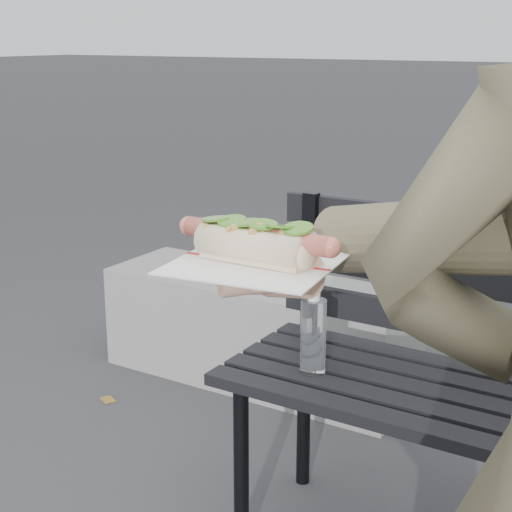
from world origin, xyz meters
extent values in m
cylinder|color=black|center=(-0.61, 0.72, 0.23)|extent=(0.04, 0.04, 0.45)
cylinder|color=black|center=(-0.61, 1.06, 0.23)|extent=(0.04, 0.04, 0.45)
cube|color=black|center=(-0.61, 1.08, 0.67)|extent=(0.04, 0.03, 0.42)
cylinder|color=white|center=(-0.47, 0.83, 0.57)|extent=(0.06, 0.06, 0.19)
cylinder|color=white|center=(-0.47, 0.83, 0.68)|extent=(0.03, 0.03, 0.02)
cube|color=slate|center=(-1.12, 1.62, 0.20)|extent=(1.20, 0.40, 0.40)
cylinder|color=brown|center=(0.15, 0.07, 1.08)|extent=(0.51, 0.23, 0.19)
cylinder|color=#D8A384|center=(-0.08, 0.00, 1.02)|extent=(0.09, 0.08, 0.07)
ellipsoid|color=#D8A384|center=(-0.12, -0.01, 1.01)|extent=(0.10, 0.12, 0.03)
cylinder|color=#D8A384|center=(-0.17, -0.04, 1.01)|extent=(0.05, 0.02, 0.02)
cylinder|color=#D8A384|center=(-0.17, -0.02, 1.01)|extent=(0.05, 0.02, 0.02)
cylinder|color=#D8A384|center=(-0.17, 0.00, 1.01)|extent=(0.05, 0.02, 0.02)
cylinder|color=#D8A384|center=(-0.17, 0.02, 1.01)|extent=(0.05, 0.02, 0.02)
cylinder|color=#D8A384|center=(-0.11, -0.07, 1.01)|extent=(0.04, 0.05, 0.02)
cube|color=white|center=(-0.12, -0.01, 1.03)|extent=(0.21, 0.21, 0.00)
cube|color=#B21E1E|center=(-0.12, -0.01, 1.03)|extent=(0.19, 0.03, 0.00)
cylinder|color=#CA614D|center=(-0.12, -0.01, 1.06)|extent=(0.20, 0.03, 0.02)
sphere|color=#CA614D|center=(-0.22, -0.01, 1.06)|extent=(0.03, 0.03, 0.02)
sphere|color=#CA614D|center=(-0.02, -0.01, 1.06)|extent=(0.03, 0.03, 0.02)
sphere|color=#9E6B2D|center=(-0.08, -0.02, 1.07)|extent=(0.01, 0.01, 0.01)
sphere|color=#9E6B2D|center=(-0.08, -0.01, 1.07)|extent=(0.01, 0.01, 0.01)
sphere|color=#9E6B2D|center=(-0.17, 0.00, 1.07)|extent=(0.01, 0.01, 0.01)
sphere|color=#9E6B2D|center=(-0.17, -0.03, 1.06)|extent=(0.01, 0.01, 0.01)
sphere|color=#9E6B2D|center=(-0.13, -0.01, 1.07)|extent=(0.01, 0.01, 0.01)
sphere|color=#9E6B2D|center=(-0.14, -0.03, 1.06)|extent=(0.01, 0.01, 0.01)
sphere|color=#9E6B2D|center=(-0.16, 0.00, 1.06)|extent=(0.01, 0.01, 0.01)
sphere|color=#9E6B2D|center=(-0.16, -0.02, 1.06)|extent=(0.01, 0.01, 0.01)
sphere|color=#9E6B2D|center=(-0.06, -0.03, 1.07)|extent=(0.01, 0.01, 0.01)
sphere|color=#9E6B2D|center=(-0.12, -0.01, 1.06)|extent=(0.01, 0.01, 0.01)
sphere|color=#9E6B2D|center=(-0.10, 0.00, 1.07)|extent=(0.01, 0.01, 0.01)
sphere|color=#9E6B2D|center=(-0.14, -0.04, 1.07)|extent=(0.01, 0.01, 0.01)
sphere|color=#9E6B2D|center=(-0.11, -0.02, 1.07)|extent=(0.01, 0.01, 0.01)
sphere|color=#9E6B2D|center=(-0.14, -0.03, 1.07)|extent=(0.01, 0.01, 0.01)
sphere|color=#9E6B2D|center=(-0.10, -0.03, 1.07)|extent=(0.01, 0.01, 0.01)
sphere|color=#9E6B2D|center=(-0.18, -0.03, 1.07)|extent=(0.01, 0.01, 0.01)
sphere|color=#9E6B2D|center=(-0.12, -0.01, 1.07)|extent=(0.01, 0.01, 0.01)
sphere|color=#9E6B2D|center=(-0.14, 0.00, 1.07)|extent=(0.01, 0.01, 0.01)
sphere|color=#9E6B2D|center=(-0.11, -0.01, 1.06)|extent=(0.01, 0.01, 0.01)
sphere|color=#9E6B2D|center=(-0.14, -0.03, 1.07)|extent=(0.01, 0.01, 0.01)
sphere|color=#9E6B2D|center=(-0.14, -0.01, 1.06)|extent=(0.01, 0.01, 0.01)
sphere|color=#9E6B2D|center=(-0.16, 0.01, 1.07)|extent=(0.01, 0.01, 0.01)
sphere|color=#9E6B2D|center=(-0.11, -0.02, 1.07)|extent=(0.01, 0.01, 0.01)
sphere|color=#9E6B2D|center=(-0.16, -0.03, 1.07)|extent=(0.01, 0.01, 0.01)
sphere|color=#9E6B2D|center=(-0.15, -0.01, 1.07)|extent=(0.01, 0.01, 0.01)
sphere|color=#9E6B2D|center=(-0.11, -0.03, 1.07)|extent=(0.01, 0.01, 0.01)
cylinder|color=#4C8C26|center=(-0.18, -0.01, 1.08)|extent=(0.04, 0.04, 0.01)
cylinder|color=#4C8C26|center=(-0.15, -0.02, 1.08)|extent=(0.04, 0.04, 0.01)
cylinder|color=#4C8C26|center=(-0.13, -0.02, 1.08)|extent=(0.04, 0.04, 0.01)
cylinder|color=#4C8C26|center=(-0.11, -0.02, 1.08)|extent=(0.04, 0.04, 0.01)
cylinder|color=#4C8C26|center=(-0.08, -0.02, 1.08)|extent=(0.04, 0.04, 0.01)
cylinder|color=#4C8C26|center=(-0.06, -0.01, 1.08)|extent=(0.04, 0.04, 0.01)
cube|color=brown|center=(-1.48, 1.16, 0.00)|extent=(0.07, 0.06, 0.00)
cube|color=brown|center=(-0.84, 2.37, 0.00)|extent=(0.05, 0.05, 0.00)
cube|color=brown|center=(-1.93, 1.69, 0.00)|extent=(0.07, 0.07, 0.00)
camera|label=1|loc=(0.36, -0.79, 1.29)|focal=55.00mm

